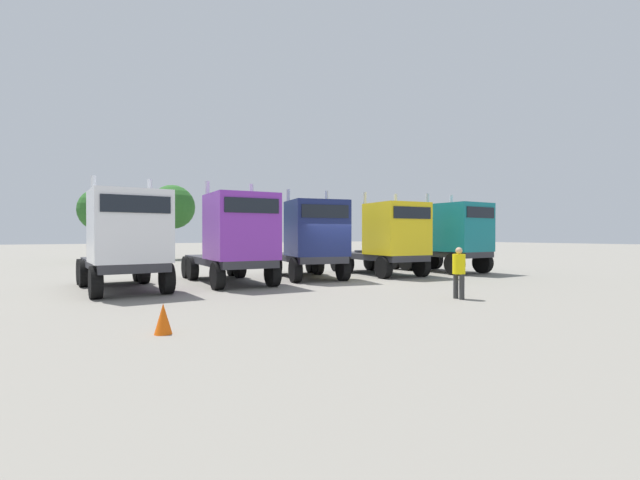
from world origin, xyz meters
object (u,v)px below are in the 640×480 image
(semi_truck_white, at_px, (126,240))
(semi_truck_navy, at_px, (312,239))
(semi_truck_teal, at_px, (452,236))
(semi_truck_purple, at_px, (236,238))
(semi_truck_yellow, at_px, (390,238))
(visitor_in_hivis, at_px, (459,269))
(traffic_cone_near, at_px, (163,319))

(semi_truck_white, height_order, semi_truck_navy, semi_truck_navy)
(semi_truck_navy, xyz_separation_m, semi_truck_teal, (8.31, -0.75, 0.12))
(semi_truck_purple, relative_size, semi_truck_yellow, 1.08)
(semi_truck_white, height_order, visitor_in_hivis, semi_truck_white)
(semi_truck_navy, distance_m, semi_truck_yellow, 4.23)
(semi_truck_yellow, distance_m, traffic_cone_near, 14.65)
(semi_truck_white, bearing_deg, semi_truck_navy, 92.41)
(semi_truck_yellow, height_order, traffic_cone_near, semi_truck_yellow)
(semi_truck_navy, height_order, semi_truck_teal, semi_truck_teal)
(semi_truck_yellow, distance_m, semi_truck_teal, 4.12)
(visitor_in_hivis, bearing_deg, semi_truck_teal, -128.69)
(semi_truck_purple, distance_m, semi_truck_yellow, 7.99)
(semi_truck_purple, xyz_separation_m, semi_truck_teal, (12.10, -0.36, 0.06))
(semi_truck_yellow, bearing_deg, semi_truck_purple, -85.34)
(semi_truck_white, bearing_deg, semi_truck_teal, 87.60)
(semi_truck_yellow, relative_size, visitor_in_hivis, 3.67)
(semi_truck_teal, distance_m, traffic_cone_near, 18.15)
(semi_truck_purple, xyz_separation_m, semi_truck_navy, (3.79, 0.38, -0.05))
(visitor_in_hivis, bearing_deg, traffic_cone_near, 9.91)
(semi_truck_teal, relative_size, traffic_cone_near, 9.30)
(semi_truck_navy, bearing_deg, semi_truck_yellow, 95.30)
(semi_truck_purple, height_order, semi_truck_navy, semi_truck_purple)
(semi_truck_yellow, xyz_separation_m, semi_truck_teal, (4.10, -0.29, 0.08))
(semi_truck_white, relative_size, semi_truck_teal, 1.07)
(semi_truck_white, bearing_deg, semi_truck_purple, 90.97)
(semi_truck_navy, distance_m, visitor_in_hivis, 7.87)
(semi_truck_white, height_order, semi_truck_yellow, semi_truck_yellow)
(traffic_cone_near, bearing_deg, visitor_in_hivis, 2.00)
(semi_truck_white, relative_size, visitor_in_hivis, 3.83)
(semi_truck_navy, height_order, traffic_cone_near, semi_truck_navy)
(semi_truck_yellow, bearing_deg, semi_truck_navy, -91.05)
(semi_truck_teal, bearing_deg, semi_truck_white, -91.70)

